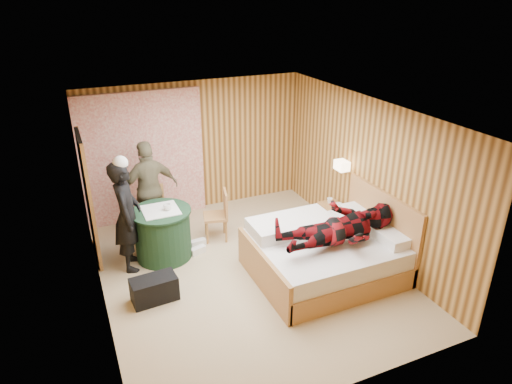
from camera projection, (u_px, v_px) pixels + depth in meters
name	position (u px, v px, depth m)	size (l,w,h in m)	color
floor	(247.00, 271.00, 7.05)	(4.20, 5.00, 0.01)	tan
ceiling	(245.00, 112.00, 6.03)	(4.20, 5.00, 0.01)	silver
wall_back	(195.00, 147.00, 8.63)	(4.20, 0.02, 2.50)	tan
wall_left	(93.00, 226.00, 5.77)	(0.02, 5.00, 2.50)	tan
wall_right	(367.00, 176.00, 7.31)	(0.02, 5.00, 2.50)	tan
curtain	(143.00, 158.00, 8.22)	(2.20, 0.08, 2.40)	white
doorway	(89.00, 199.00, 7.05)	(0.06, 0.90, 2.05)	black
wall_lamp	(342.00, 165.00, 7.60)	(0.26, 0.24, 0.16)	gold
bed	(327.00, 253.00, 6.90)	(2.18, 1.72, 1.18)	#BC7E4D
nightstand	(332.00, 218.00, 8.09)	(0.39, 0.53, 0.51)	#BC7E4D
round_table	(163.00, 233.00, 7.28)	(0.95, 0.95, 0.84)	#1C3D23
chair_far	(153.00, 208.00, 7.86)	(0.48, 0.48, 0.93)	#BC7E4D
chair_near	(220.00, 212.00, 7.78)	(0.48, 0.48, 0.88)	#BC7E4D
duffel_bag	(154.00, 289.00, 6.33)	(0.63, 0.33, 0.35)	black
sneaker_left	(198.00, 250.00, 7.50)	(0.26, 0.10, 0.11)	white
sneaker_right	(198.00, 243.00, 7.72)	(0.26, 0.11, 0.12)	white
woman_standing	(127.00, 216.00, 6.83)	(0.64, 0.42, 1.75)	black
man_at_table	(150.00, 190.00, 7.76)	(1.01, 0.42, 1.72)	#726A4C
man_on_bed	(341.00, 219.00, 6.44)	(1.77, 0.67, 0.86)	maroon
book_lower	(335.00, 206.00, 7.94)	(0.17, 0.22, 0.02)	white
book_upper	(335.00, 205.00, 7.93)	(0.16, 0.22, 0.02)	white
cup_nightstand	(330.00, 201.00, 8.08)	(0.10, 0.10, 0.09)	white
cup_table	(167.00, 207.00, 7.08)	(0.12, 0.12, 0.10)	white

